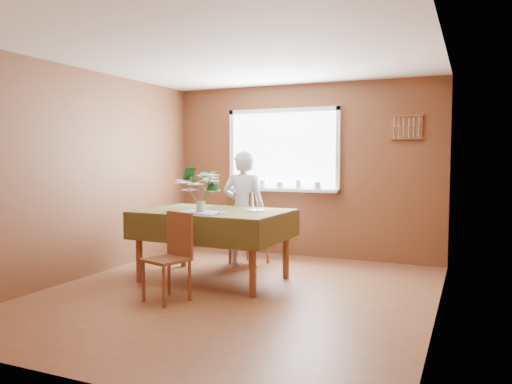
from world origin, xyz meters
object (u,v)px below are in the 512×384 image
at_px(dining_table, 214,219).
at_px(flower_bouquet, 201,187).
at_px(seated_woman, 244,209).
at_px(chair_far, 245,225).
at_px(chair_near, 172,252).

distance_m(dining_table, flower_bouquet, 0.47).
height_order(seated_woman, flower_bouquet, seated_woman).
xyz_separation_m(chair_far, chair_near, (0.02, -1.79, -0.05)).
distance_m(chair_far, flower_bouquet, 1.30).
relative_size(dining_table, chair_far, 1.76).
distance_m(seated_woman, flower_bouquet, 1.10).
height_order(chair_near, flower_bouquet, flower_bouquet).
bearing_deg(seated_woman, chair_far, -82.79).
xyz_separation_m(chair_near, flower_bouquet, (-0.02, 0.62, 0.63)).
xyz_separation_m(dining_table, chair_far, (-0.02, 0.91, -0.19)).
bearing_deg(dining_table, seated_woman, 90.00).
bearing_deg(dining_table, chair_far, 93.24).
bearing_deg(dining_table, flower_bouquet, -93.49).
distance_m(dining_table, seated_woman, 0.79).
bearing_deg(seated_woman, chair_near, 75.96).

